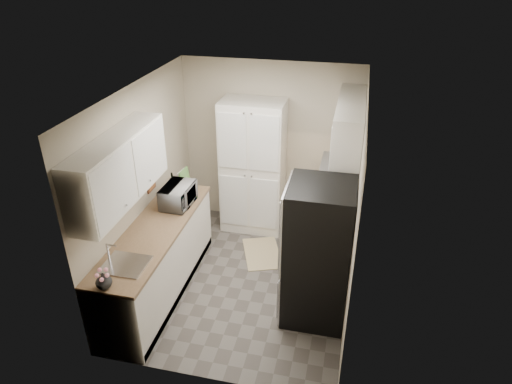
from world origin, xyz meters
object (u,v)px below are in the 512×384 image
at_px(pantry_cabinet, 253,167).
at_px(toaster_oven, 329,179).
at_px(electric_range, 325,242).
at_px(refrigerator, 318,254).
at_px(wine_bottle, 173,185).
at_px(microwave, 178,195).

bearing_deg(pantry_cabinet, toaster_oven, -9.12).
bearing_deg(electric_range, toaster_oven, 93.44).
relative_size(pantry_cabinet, electric_range, 1.77).
xyz_separation_m(refrigerator, wine_bottle, (-2.02, 0.81, 0.22)).
bearing_deg(refrigerator, microwave, 162.79).
bearing_deg(wine_bottle, refrigerator, -21.78).
distance_m(electric_range, toaster_oven, 0.92).
relative_size(electric_range, microwave, 2.26).
distance_m(pantry_cabinet, wine_bottle, 1.27).
height_order(refrigerator, toaster_oven, refrigerator).
relative_size(electric_range, toaster_oven, 3.12).
height_order(electric_range, wine_bottle, wine_bottle).
distance_m(pantry_cabinet, electric_range, 1.58).
height_order(electric_range, microwave, microwave).
bearing_deg(pantry_cabinet, refrigerator, -56.54).
distance_m(microwave, toaster_oven, 2.08).
xyz_separation_m(pantry_cabinet, electric_range, (1.17, -0.93, -0.52)).
bearing_deg(wine_bottle, toaster_oven, 20.19).
relative_size(electric_range, refrigerator, 0.66).
relative_size(pantry_cabinet, toaster_oven, 5.53).
xyz_separation_m(electric_range, wine_bottle, (-2.05, 0.01, 0.59)).
xyz_separation_m(pantry_cabinet, refrigerator, (1.14, -1.73, -0.15)).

